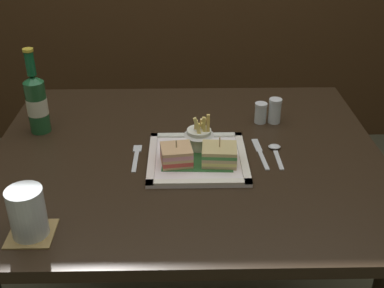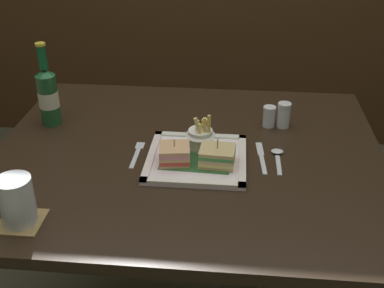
% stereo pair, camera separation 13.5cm
% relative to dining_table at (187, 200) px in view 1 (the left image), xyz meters
% --- Properties ---
extents(dining_table, '(1.11, 0.93, 0.76)m').
position_rel_dining_table_xyz_m(dining_table, '(0.00, 0.00, 0.00)').
color(dining_table, black).
rests_on(dining_table, ground_plane).
extents(square_plate, '(0.27, 0.27, 0.02)m').
position_rel_dining_table_xyz_m(square_plate, '(0.03, -0.05, 0.17)').
color(square_plate, white).
rests_on(square_plate, dining_table).
extents(sandwich_half_left, '(0.09, 0.09, 0.07)m').
position_rel_dining_table_xyz_m(sandwich_half_left, '(-0.03, -0.07, 0.20)').
color(sandwich_half_left, tan).
rests_on(sandwich_half_left, square_plate).
extents(sandwich_half_right, '(0.10, 0.08, 0.08)m').
position_rel_dining_table_xyz_m(sandwich_half_right, '(0.09, -0.07, 0.20)').
color(sandwich_half_right, tan).
rests_on(sandwich_half_right, square_plate).
extents(fries_cup, '(0.09, 0.09, 0.11)m').
position_rel_dining_table_xyz_m(fries_cup, '(0.04, 0.01, 0.22)').
color(fries_cup, white).
rests_on(fries_cup, square_plate).
extents(beer_bottle, '(0.06, 0.06, 0.26)m').
position_rel_dining_table_xyz_m(beer_bottle, '(-0.44, 0.14, 0.26)').
color(beer_bottle, '#1F4F28').
rests_on(beer_bottle, dining_table).
extents(drink_coaster, '(0.10, 0.10, 0.00)m').
position_rel_dining_table_xyz_m(drink_coaster, '(-0.34, -0.35, 0.17)').
color(drink_coaster, olive).
rests_on(drink_coaster, dining_table).
extents(water_glass, '(0.08, 0.08, 0.11)m').
position_rel_dining_table_xyz_m(water_glass, '(-0.34, -0.35, 0.22)').
color(water_glass, silver).
rests_on(water_glass, dining_table).
extents(fork, '(0.02, 0.14, 0.00)m').
position_rel_dining_table_xyz_m(fork, '(-0.14, -0.02, 0.17)').
color(fork, silver).
rests_on(fork, dining_table).
extents(knife, '(0.03, 0.17, 0.00)m').
position_rel_dining_table_xyz_m(knife, '(0.21, -0.01, 0.17)').
color(knife, silver).
rests_on(knife, dining_table).
extents(spoon, '(0.04, 0.13, 0.01)m').
position_rel_dining_table_xyz_m(spoon, '(0.25, -0.00, 0.17)').
color(spoon, silver).
rests_on(spoon, dining_table).
extents(salt_shaker, '(0.04, 0.04, 0.07)m').
position_rel_dining_table_xyz_m(salt_shaker, '(0.23, 0.19, 0.19)').
color(salt_shaker, silver).
rests_on(salt_shaker, dining_table).
extents(pepper_shaker, '(0.04, 0.04, 0.08)m').
position_rel_dining_table_xyz_m(pepper_shaker, '(0.28, 0.19, 0.20)').
color(pepper_shaker, silver).
rests_on(pepper_shaker, dining_table).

